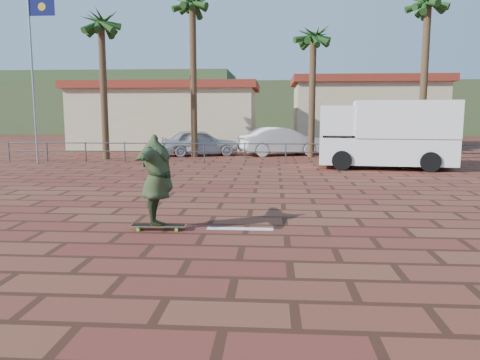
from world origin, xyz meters
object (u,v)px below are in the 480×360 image
longboard (158,226)px  car_white (282,141)px  skateboarder (157,180)px  campervan (387,133)px  car_silver (200,142)px

longboard → car_white: car_white is taller
longboard → car_white: bearing=78.4°
skateboarder → car_white: (2.88, 17.93, -0.25)m
longboard → skateboarder: skateboarder is taller
campervan → car_silver: campervan is taller
campervan → skateboarder: bearing=-116.1°
skateboarder → campervan: (7.37, 11.71, 0.50)m
skateboarder → car_silver: 17.53m
longboard → campervan: campervan is taller
longboard → skateboarder: bearing=-2.5°
campervan → car_silver: 10.89m
longboard → campervan: size_ratio=0.20×
longboard → campervan: (7.37, 11.71, 1.46)m
skateboarder → car_white: 18.16m
campervan → car_silver: bearing=154.3°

